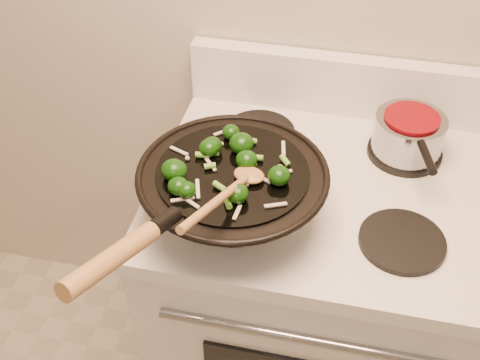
# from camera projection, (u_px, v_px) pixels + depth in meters

# --- Properties ---
(stove) EXTENTS (0.78, 0.67, 1.08)m
(stove) POSITION_uv_depth(u_px,v_px,m) (309.00, 301.00, 1.69)
(stove) COLOR white
(stove) RESTS_ON ground
(wok) EXTENTS (0.40, 0.64, 0.24)m
(wok) POSITION_uv_depth(u_px,v_px,m) (232.00, 191.00, 1.25)
(wok) COLOR black
(wok) RESTS_ON stove
(stirfry) EXTENTS (0.27, 0.28, 0.05)m
(stirfry) POSITION_uv_depth(u_px,v_px,m) (217.00, 164.00, 1.21)
(stirfry) COLOR #0E3508
(stirfry) RESTS_ON wok
(wooden_spoon) EXTENTS (0.11, 0.29, 0.10)m
(wooden_spoon) POSITION_uv_depth(u_px,v_px,m) (232.00, 189.00, 1.13)
(wooden_spoon) COLOR #A1713F
(wooden_spoon) RESTS_ON wok
(saucepan) EXTENTS (0.17, 0.27, 0.10)m
(saucepan) POSITION_uv_depth(u_px,v_px,m) (409.00, 134.00, 1.43)
(saucepan) COLOR gray
(saucepan) RESTS_ON stove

